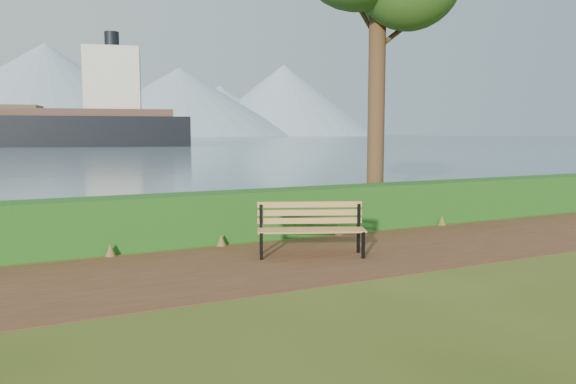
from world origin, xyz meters
TOP-DOWN VIEW (x-y plane):
  - ground at (0.00, 0.00)m, footprint 140.00×140.00m
  - path at (0.00, 0.30)m, footprint 40.00×3.40m
  - hedge at (0.00, 2.60)m, footprint 32.00×0.85m
  - water at (0.00, 260.00)m, footprint 700.00×510.00m
  - bench at (0.07, 0.54)m, footprint 1.98×1.26m

SIDE VIEW (x-z plane):
  - ground at x=0.00m, z-range 0.00..0.00m
  - path at x=0.00m, z-range 0.00..0.01m
  - water at x=0.00m, z-range 0.00..0.01m
  - hedge at x=0.00m, z-range 0.00..1.00m
  - bench at x=0.07m, z-range 0.07..1.04m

